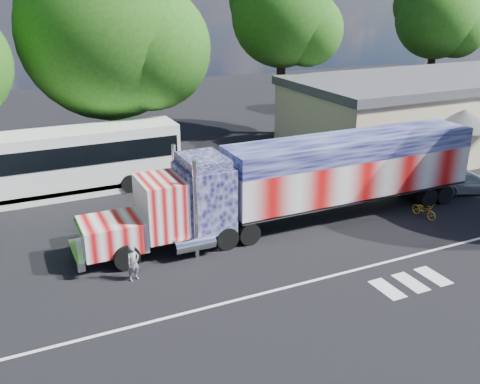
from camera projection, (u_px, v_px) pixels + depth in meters
name	position (u px, v px, depth m)	size (l,w,h in m)	color
ground	(268.00, 252.00, 24.14)	(100.00, 100.00, 0.00)	black
lane_markings	(349.00, 283.00, 21.63)	(30.00, 2.67, 0.01)	silver
semi_truck	(308.00, 178.00, 26.64)	(21.09, 3.33, 4.50)	black
coach_bus	(68.00, 161.00, 30.59)	(12.78, 2.97, 3.72)	white
hall_building	(435.00, 110.00, 40.32)	(22.40, 12.80, 5.20)	beige
parked_car	(466.00, 182.00, 31.17)	(1.81, 4.46, 1.29)	silver
woman	(133.00, 263.00, 21.61)	(0.56, 0.37, 1.54)	slate
bicycle	(424.00, 210.00, 27.76)	(0.54, 1.56, 0.82)	gold
tree_n_mid	(110.00, 32.00, 33.86)	(11.71, 11.16, 14.24)	black
tree_ne_a	(284.00, 16.00, 41.00)	(8.26, 7.87, 13.23)	black
tree_far_ne	(438.00, 18.00, 49.11)	(7.91, 7.54, 12.56)	black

